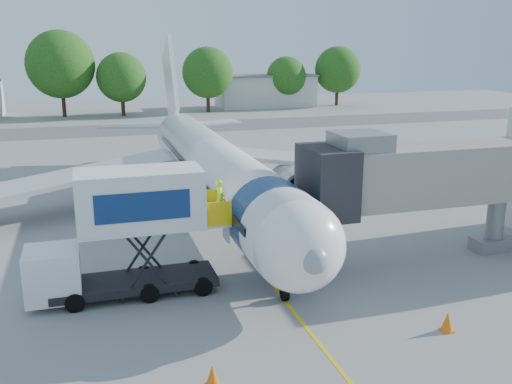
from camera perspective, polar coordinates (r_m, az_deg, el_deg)
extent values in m
plane|color=gray|center=(33.12, -2.67, -3.94)|extent=(160.00, 160.00, 0.00)
cube|color=yellow|center=(33.12, -2.67, -3.93)|extent=(0.15, 70.00, 0.01)
cube|color=#59595B|center=(73.60, -10.78, 6.25)|extent=(120.00, 10.00, 0.01)
cylinder|color=white|center=(35.12, -3.93, 2.22)|extent=(3.70, 28.00, 3.70)
sphere|color=white|center=(22.22, 4.26, -5.35)|extent=(3.70, 3.70, 3.70)
sphere|color=gray|center=(20.88, 5.79, -6.74)|extent=(1.10, 1.10, 1.10)
cone|color=white|center=(51.57, -8.21, 6.15)|extent=(3.70, 6.00, 3.70)
cube|color=white|center=(52.10, -8.55, 10.87)|extent=(0.35, 7.26, 8.29)
cube|color=#B6B8BB|center=(41.34, 7.23, 3.06)|extent=(16.17, 9.32, 1.42)
cube|color=#B6B8BB|center=(37.89, -18.52, 1.32)|extent=(16.17, 9.32, 1.42)
cylinder|color=#999BA0|center=(38.46, 3.62, 0.73)|extent=(2.10, 3.60, 2.10)
cylinder|color=#999BA0|center=(36.22, -12.93, -0.51)|extent=(2.10, 3.60, 2.10)
cube|color=black|center=(21.80, 4.56, -4.49)|extent=(2.60, 1.39, 0.81)
cylinder|color=navy|center=(24.88, 1.79, -3.08)|extent=(3.73, 2.00, 3.73)
cylinder|color=silver|center=(24.36, 2.88, -9.16)|extent=(0.16, 0.16, 1.50)
cylinder|color=black|center=(24.54, 2.87, -10.07)|extent=(0.25, 0.64, 0.64)
cylinder|color=black|center=(39.18, -1.15, -0.26)|extent=(0.35, 0.90, 0.90)
cylinder|color=black|center=(38.16, -8.69, -0.85)|extent=(0.35, 0.90, 0.90)
cube|color=gray|center=(29.38, 18.05, 1.81)|extent=(13.60, 2.60, 2.80)
cube|color=black|center=(26.42, 7.09, 1.04)|extent=(2.00, 3.20, 3.20)
cube|color=slate|center=(26.74, 10.37, 5.01)|extent=(2.40, 2.40, 0.80)
cylinder|color=slate|center=(32.19, 22.79, -2.88)|extent=(0.90, 0.90, 3.00)
cube|color=slate|center=(32.53, 22.59, -4.81)|extent=(2.20, 1.20, 0.70)
cylinder|color=black|center=(31.99, 21.33, -5.01)|extent=(0.30, 0.70, 0.70)
cylinder|color=black|center=(33.10, 23.80, -4.61)|extent=(0.30, 0.70, 0.70)
cube|color=black|center=(25.56, -12.01, -8.78)|extent=(7.00, 2.30, 0.35)
cube|color=white|center=(25.27, -19.64, -7.67)|extent=(2.20, 2.20, 2.10)
cube|color=black|center=(25.11, -19.73, -6.72)|extent=(1.90, 2.10, 0.70)
cube|color=white|center=(24.37, -11.54, -0.70)|extent=(5.20, 2.40, 2.50)
cube|color=navy|center=(23.20, -11.24, -1.47)|extent=(3.80, 0.04, 1.20)
cube|color=silver|center=(25.16, -4.24, -2.79)|extent=(1.10, 2.20, 0.10)
cube|color=yellow|center=(24.02, -3.72, -2.26)|extent=(1.10, 0.06, 1.10)
cube|color=yellow|center=(25.99, -4.78, -0.96)|extent=(1.10, 0.06, 1.10)
cylinder|color=black|center=(25.00, -5.29, -9.43)|extent=(0.80, 0.25, 0.80)
cylinder|color=black|center=(26.90, -6.20, -7.65)|extent=(0.80, 0.25, 0.80)
cylinder|color=black|center=(24.63, -17.66, -10.50)|extent=(0.80, 0.25, 0.80)
cylinder|color=black|center=(26.56, -17.64, -8.61)|extent=(0.80, 0.25, 0.80)
imported|color=#B5F019|center=(24.96, -3.60, -0.71)|extent=(0.58, 0.73, 1.75)
cone|color=orange|center=(23.24, 18.59, -12.19)|extent=(0.49, 0.49, 0.79)
cube|color=orange|center=(23.40, 18.51, -13.00)|extent=(0.45, 0.45, 0.04)
cone|color=orange|center=(19.03, -4.37, -17.84)|extent=(0.48, 0.48, 0.77)
cube|color=beige|center=(97.39, 0.95, 10.02)|extent=(16.00, 7.00, 5.00)
cube|color=slate|center=(97.21, 0.96, 11.58)|extent=(16.40, 7.40, 0.30)
cylinder|color=#382314|center=(88.30, -18.69, 8.55)|extent=(0.56, 0.56, 4.34)
sphere|color=#164F15|center=(87.95, -18.97, 11.98)|extent=(9.65, 9.65, 9.65)
cylinder|color=#382314|center=(87.35, -13.16, 8.51)|extent=(0.56, 0.56, 3.24)
sphere|color=#164F15|center=(87.03, -13.31, 11.10)|extent=(7.19, 7.19, 7.19)
cylinder|color=#382314|center=(89.85, -4.81, 9.09)|extent=(0.56, 0.56, 3.50)
sphere|color=#164F15|center=(89.53, -4.87, 11.82)|extent=(7.79, 7.79, 7.79)
cylinder|color=#382314|center=(96.50, 3.02, 9.35)|extent=(0.56, 0.56, 2.93)
sphere|color=#164F15|center=(96.23, 3.05, 11.47)|extent=(6.52, 6.52, 6.52)
cylinder|color=#382314|center=(99.96, 8.08, 9.57)|extent=(0.56, 0.56, 3.50)
sphere|color=#164F15|center=(99.67, 8.17, 12.02)|extent=(7.77, 7.77, 7.77)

